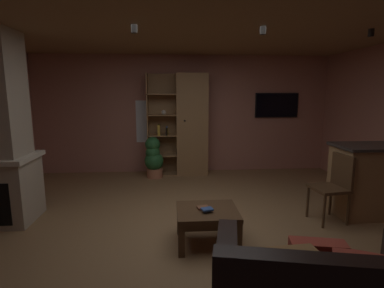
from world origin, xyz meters
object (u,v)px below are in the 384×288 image
at_px(table_book_1, 207,209).
at_px(potted_floor_plant, 154,158).
at_px(table_book_0, 203,208).
at_px(bookshelf_cabinet, 188,125).
at_px(dining_chair, 334,183).
at_px(kitchen_bar_counter, 383,180).
at_px(wall_mounted_tv, 277,105).
at_px(coffee_table, 207,216).

relative_size(table_book_1, potted_floor_plant, 0.15).
bearing_deg(table_book_0, potted_floor_plant, 104.52).
xyz_separation_m(bookshelf_cabinet, dining_chair, (1.83, -2.53, -0.52)).
bearing_deg(kitchen_bar_counter, bookshelf_cabinet, 137.99).
distance_m(table_book_0, wall_mounted_tv, 3.91).
height_order(coffee_table, dining_chair, dining_chair).
bearing_deg(bookshelf_cabinet, dining_chair, -54.22).
distance_m(table_book_1, potted_floor_plant, 2.97).
bearing_deg(table_book_1, potted_floor_plant, 104.69).
distance_m(coffee_table, wall_mounted_tv, 3.94).
xyz_separation_m(dining_chair, potted_floor_plant, (-2.55, 2.30, -0.11)).
height_order(kitchen_bar_counter, dining_chair, kitchen_bar_counter).
xyz_separation_m(bookshelf_cabinet, kitchen_bar_counter, (2.63, -2.37, -0.54)).
distance_m(bookshelf_cabinet, coffee_table, 3.12).
bearing_deg(coffee_table, table_book_1, -98.09).
distance_m(table_book_1, dining_chair, 1.89).
bearing_deg(bookshelf_cabinet, wall_mounted_tv, 6.10).
distance_m(table_book_0, table_book_1, 0.11).
xyz_separation_m(coffee_table, wall_mounted_tv, (1.92, 3.25, 1.12)).
bearing_deg(dining_chair, bookshelf_cabinet, 125.78).
bearing_deg(kitchen_bar_counter, potted_floor_plant, 147.55).
distance_m(coffee_table, potted_floor_plant, 2.90).
distance_m(dining_chair, potted_floor_plant, 3.43).
distance_m(coffee_table, dining_chair, 1.86).
relative_size(kitchen_bar_counter, table_book_0, 10.72).
bearing_deg(table_book_1, bookshelf_cabinet, 90.62).
distance_m(kitchen_bar_counter, table_book_1, 2.70).
bearing_deg(dining_chair, wall_mounted_tv, 87.08).
height_order(coffee_table, table_book_0, table_book_0).
bearing_deg(coffee_table, potted_floor_plant, 105.27).
bearing_deg(coffee_table, bookshelf_cabinet, 90.83).
height_order(table_book_0, table_book_1, table_book_1).
xyz_separation_m(bookshelf_cabinet, potted_floor_plant, (-0.72, -0.24, -0.63)).
xyz_separation_m(kitchen_bar_counter, table_book_1, (-2.60, -0.74, -0.06)).
distance_m(dining_chair, wall_mounted_tv, 2.90).
distance_m(bookshelf_cabinet, table_book_0, 3.07).
relative_size(kitchen_bar_counter, coffee_table, 1.99).
bearing_deg(wall_mounted_tv, dining_chair, -92.92).
xyz_separation_m(coffee_table, dining_chair, (1.78, 0.50, 0.20)).
bearing_deg(kitchen_bar_counter, dining_chair, -168.42).
bearing_deg(wall_mounted_tv, bookshelf_cabinet, -173.90).
height_order(bookshelf_cabinet, coffee_table, bookshelf_cabinet).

